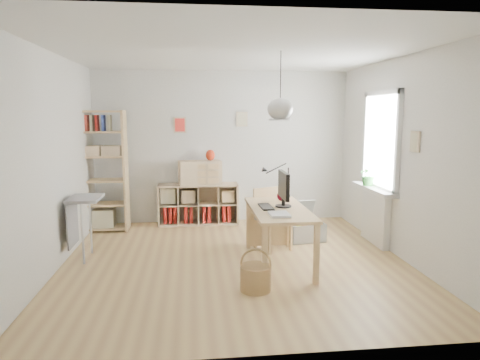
{
  "coord_description": "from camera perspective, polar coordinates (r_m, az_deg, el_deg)",
  "views": [
    {
      "loc": [
        -0.54,
        -5.42,
        1.94
      ],
      "look_at": [
        0.1,
        0.3,
        1.05
      ],
      "focal_mm": 32.0,
      "sensor_mm": 36.0,
      "label": 1
    }
  ],
  "objects": [
    {
      "name": "desk",
      "position": [
        5.53,
        5.18,
        -4.66
      ],
      "size": [
        0.7,
        1.5,
        0.75
      ],
      "color": "#E0B381",
      "rests_on": "ground"
    },
    {
      "name": "radiator",
      "position": [
        6.78,
        17.6,
        -4.75
      ],
      "size": [
        0.1,
        0.8,
        0.8
      ],
      "primitive_type": "cube",
      "color": "silver",
      "rests_on": "ground"
    },
    {
      "name": "drawer_chest",
      "position": [
        7.52,
        -5.36,
        1.01
      ],
      "size": [
        0.77,
        0.45,
        0.41
      ],
      "primitive_type": "cube",
      "rotation": [
        0.0,
        0.0,
        0.17
      ],
      "color": "#D0B589",
      "rests_on": "cube_shelf"
    },
    {
      "name": "task_lamp",
      "position": [
        6.05,
        4.62,
        0.44
      ],
      "size": [
        0.43,
        0.16,
        0.46
      ],
      "color": "black",
      "rests_on": "desk"
    },
    {
      "name": "cube_shelf",
      "position": [
        7.67,
        -5.74,
        -3.61
      ],
      "size": [
        1.4,
        0.38,
        0.72
      ],
      "color": "#D0B589",
      "rests_on": "ground"
    },
    {
      "name": "yarn_ball",
      "position": [
        5.93,
        5.64,
        -2.13
      ],
      "size": [
        0.14,
        0.14,
        0.14
      ],
      "primitive_type": "sphere",
      "color": "#540B15",
      "rests_on": "desk"
    },
    {
      "name": "red_vase",
      "position": [
        7.5,
        -3.98,
        3.32
      ],
      "size": [
        0.16,
        0.16,
        0.19
      ],
      "primitive_type": "ellipsoid",
      "color": "#A5240D",
      "rests_on": "drawer_chest"
    },
    {
      "name": "paper_tray",
      "position": [
        5.09,
        5.26,
        -4.58
      ],
      "size": [
        0.23,
        0.29,
        0.03
      ],
      "primitive_type": "cube",
      "rotation": [
        0.0,
        0.0,
        0.01
      ],
      "color": "white",
      "rests_on": "desk"
    },
    {
      "name": "chair",
      "position": [
        6.22,
        4.15,
        -4.62
      ],
      "size": [
        0.57,
        0.57,
        0.88
      ],
      "rotation": [
        0.0,
        0.0,
        0.42
      ],
      "color": "#9A9A9D",
      "rests_on": "ground"
    },
    {
      "name": "side_table",
      "position": [
        6.09,
        -20.52,
        -3.82
      ],
      "size": [
        0.4,
        0.55,
        0.85
      ],
      "color": "#9A9A9D",
      "rests_on": "ground"
    },
    {
      "name": "room_shell",
      "position": [
        5.38,
        5.38,
        9.41
      ],
      "size": [
        4.5,
        4.5,
        4.5
      ],
      "color": "silver",
      "rests_on": "ground"
    },
    {
      "name": "wicker_basket",
      "position": [
        4.85,
        2.1,
        -12.77
      ],
      "size": [
        0.35,
        0.35,
        0.48
      ],
      "rotation": [
        0.0,
        0.0,
        -0.27
      ],
      "color": "olive",
      "rests_on": "ground"
    },
    {
      "name": "keyboard",
      "position": [
        5.51,
        3.5,
        -3.58
      ],
      "size": [
        0.16,
        0.4,
        0.02
      ],
      "primitive_type": "cube",
      "rotation": [
        0.0,
        0.0,
        0.03
      ],
      "color": "black",
      "rests_on": "desk"
    },
    {
      "name": "potted_plant",
      "position": [
        6.77,
        16.81,
        0.62
      ],
      "size": [
        0.3,
        0.26,
        0.32
      ],
      "primitive_type": "imported",
      "rotation": [
        0.0,
        0.0,
        0.02
      ],
      "color": "#2B732C",
      "rests_on": "windowsill"
    },
    {
      "name": "monitor",
      "position": [
        5.52,
        5.84,
        -0.97
      ],
      "size": [
        0.21,
        0.53,
        0.46
      ],
      "rotation": [
        0.0,
        0.0,
        -0.01
      ],
      "color": "black",
      "rests_on": "desk"
    },
    {
      "name": "window_unit",
      "position": [
        6.63,
        18.34,
        4.98
      ],
      "size": [
        0.07,
        1.16,
        1.46
      ],
      "color": "white",
      "rests_on": "ground"
    },
    {
      "name": "windowsill",
      "position": [
        6.68,
        17.38,
        -1.18
      ],
      "size": [
        0.22,
        1.2,
        0.06
      ],
      "primitive_type": "cube",
      "color": "white",
      "rests_on": "radiator"
    },
    {
      "name": "tall_bookshelf",
      "position": [
        7.42,
        -17.99,
        1.77
      ],
      "size": [
        0.8,
        0.38,
        2.0
      ],
      "color": "#E0B381",
      "rests_on": "ground"
    },
    {
      "name": "storage_chest",
      "position": [
        6.77,
        8.57,
        -6.29
      ],
      "size": [
        0.63,
        0.69,
        0.58
      ],
      "rotation": [
        0.0,
        0.0,
        0.14
      ],
      "color": "#B0AFAB",
      "rests_on": "ground"
    },
    {
      "name": "ground",
      "position": [
        5.78,
        -0.67,
        -10.82
      ],
      "size": [
        4.5,
        4.5,
        0.0
      ],
      "primitive_type": "plane",
      "color": "tan",
      "rests_on": "ground"
    }
  ]
}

